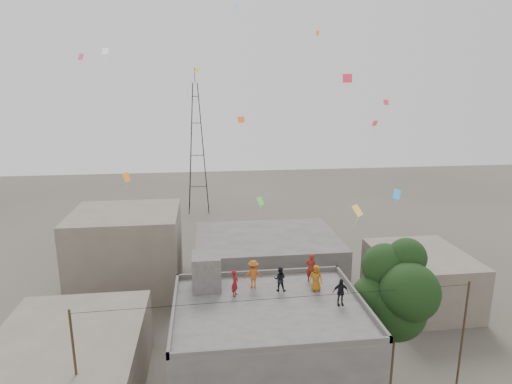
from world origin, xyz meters
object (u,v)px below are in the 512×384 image
(stair_head_box, at_px, (207,271))
(tree, at_px, (397,293))
(person_red_adult, at_px, (311,268))
(person_dark_adult, at_px, (340,292))
(transmission_tower, at_px, (197,148))

(stair_head_box, xyz_separation_m, tree, (10.57, -2.00, -1.00))
(person_red_adult, bearing_deg, tree, 179.67)
(stair_head_box, bearing_deg, person_red_adult, 0.64)
(tree, distance_m, person_dark_adult, 3.79)
(transmission_tower, xyz_separation_m, person_dark_adult, (7.75, -40.29, -2.24))
(tree, bearing_deg, transmission_tower, 106.09)
(transmission_tower, distance_m, person_red_adult, 38.03)
(tree, distance_m, person_red_adult, 4.98)
(stair_head_box, bearing_deg, tree, -10.74)
(transmission_tower, height_order, person_dark_adult, transmission_tower)
(stair_head_box, relative_size, person_red_adult, 1.17)
(person_red_adult, xyz_separation_m, person_dark_adult, (0.83, -2.96, -0.12))
(tree, height_order, person_red_adult, tree)
(tree, relative_size, person_red_adult, 5.31)
(stair_head_box, height_order, person_red_adult, stair_head_box)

